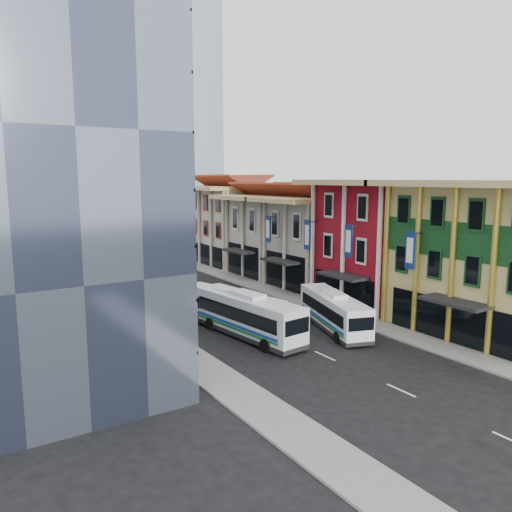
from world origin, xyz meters
TOP-DOWN VIEW (x-y plane):
  - ground at (0.00, 0.00)m, footprint 200.00×200.00m
  - sidewalk_right at (8.50, 22.00)m, footprint 3.00×90.00m
  - sidewalk_left at (-8.50, 22.00)m, footprint 3.00×90.00m
  - shophouse_tan at (14.00, 5.00)m, footprint 8.00×14.00m
  - shophouse_red at (14.00, 17.00)m, footprint 8.00×10.00m
  - shophouse_cream_near at (14.00, 26.50)m, footprint 8.00×9.00m
  - shophouse_cream_mid at (14.00, 35.50)m, footprint 8.00×9.00m
  - shophouse_cream_far at (14.00, 46.00)m, footprint 8.00×12.00m
  - office_tower at (-17.00, 19.00)m, footprint 12.00×26.00m
  - office_block_far at (-16.00, 42.00)m, footprint 10.00×18.00m
  - bus_left_near at (-2.35, 14.78)m, footprint 4.00×11.70m
  - bus_left_far at (-2.41, 17.44)m, footprint 4.99×11.04m
  - bus_right at (4.75, 12.46)m, footprint 5.44×10.42m

SIDE VIEW (x-z plane):
  - ground at x=0.00m, z-range 0.00..0.00m
  - sidewalk_right at x=8.50m, z-range 0.00..0.15m
  - sidewalk_left at x=-8.50m, z-range 0.00..0.15m
  - bus_right at x=4.75m, z-range 0.00..3.26m
  - bus_left_far at x=-2.41m, z-range 0.00..3.45m
  - bus_left_near at x=-2.35m, z-range 0.00..3.68m
  - shophouse_cream_near at x=14.00m, z-range 0.00..10.00m
  - shophouse_cream_mid at x=14.00m, z-range 0.00..10.00m
  - shophouse_cream_far at x=14.00m, z-range 0.00..11.00m
  - shophouse_tan at x=14.00m, z-range 0.00..12.00m
  - shophouse_red at x=14.00m, z-range 0.00..12.00m
  - office_block_far at x=-16.00m, z-range 0.00..14.00m
  - office_tower at x=-17.00m, z-range 0.00..30.00m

